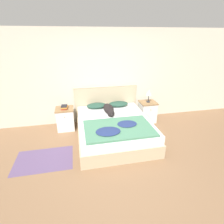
{
  "coord_description": "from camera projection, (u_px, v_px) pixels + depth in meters",
  "views": [
    {
      "loc": [
        -0.74,
        -2.65,
        2.35
      ],
      "look_at": [
        0.07,
        1.22,
        0.61
      ],
      "focal_mm": 28.0,
      "sensor_mm": 36.0,
      "label": 1
    }
  ],
  "objects": [
    {
      "name": "book_stack",
      "position": [
        64.0,
        107.0,
        4.53
      ],
      "size": [
        0.18,
        0.23,
        0.09
      ],
      "color": "#AD2D28",
      "rests_on": "nightstand_left"
    },
    {
      "name": "nightstand_left",
      "position": [
        66.0,
        119.0,
        4.68
      ],
      "size": [
        0.46,
        0.45,
        0.6
      ],
      "color": "white",
      "rests_on": "ground_plane"
    },
    {
      "name": "quilt",
      "position": [
        118.0,
        128.0,
        3.72
      ],
      "size": [
        1.45,
        0.97,
        0.07
      ],
      "color": "#4C8466",
      "rests_on": "bed"
    },
    {
      "name": "dog",
      "position": [
        109.0,
        109.0,
        4.53
      ],
      "size": [
        0.25,
        0.82,
        0.19
      ],
      "color": "black",
      "rests_on": "bed"
    },
    {
      "name": "pillow_right",
      "position": [
        118.0,
        104.0,
        4.93
      ],
      "size": [
        0.56,
        0.33,
        0.13
      ],
      "color": "#284C3D",
      "rests_on": "bed"
    },
    {
      "name": "ground_plane",
      "position": [
        121.0,
        165.0,
        3.46
      ],
      "size": [
        16.0,
        16.0,
        0.0
      ],
      "primitive_type": "plane",
      "color": "#896647"
    },
    {
      "name": "table_lamp",
      "position": [
        149.0,
        93.0,
        4.9
      ],
      "size": [
        0.18,
        0.18,
        0.36
      ],
      "color": "#2D2D33",
      "rests_on": "nightstand_right"
    },
    {
      "name": "pillow_left",
      "position": [
        97.0,
        106.0,
        4.81
      ],
      "size": [
        0.56,
        0.33,
        0.13
      ],
      "color": "#284C3D",
      "rests_on": "bed"
    },
    {
      "name": "bed",
      "position": [
        114.0,
        129.0,
        4.28
      ],
      "size": [
        1.72,
        2.04,
        0.51
      ],
      "color": "#C6B28E",
      "rests_on": "ground_plane"
    },
    {
      "name": "nightstand_right",
      "position": [
        147.0,
        112.0,
        5.12
      ],
      "size": [
        0.46,
        0.45,
        0.6
      ],
      "color": "white",
      "rests_on": "ground_plane"
    },
    {
      "name": "rug",
      "position": [
        44.0,
        160.0,
        3.59
      ],
      "size": [
        1.15,
        0.79,
        0.0
      ],
      "color": "#604C75",
      "rests_on": "ground_plane"
    },
    {
      "name": "headboard",
      "position": [
        106.0,
        103.0,
        5.1
      ],
      "size": [
        1.8,
        0.06,
        1.06
      ],
      "color": "#C6B28E",
      "rests_on": "ground_plane"
    },
    {
      "name": "wall_back",
      "position": [
        103.0,
        78.0,
        4.86
      ],
      "size": [
        9.0,
        0.06,
        2.55
      ],
      "color": "beige",
      "rests_on": "ground_plane"
    }
  ]
}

